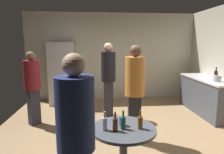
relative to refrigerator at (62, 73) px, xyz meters
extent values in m
cube|color=#9E7C56|center=(1.50, -2.20, -0.95)|extent=(5.20, 5.20, 0.10)
cube|color=beige|center=(1.50, 0.43, 0.45)|extent=(5.32, 0.06, 2.70)
cube|color=silver|center=(0.00, 0.00, 0.00)|extent=(0.70, 0.65, 1.80)
cube|color=#262628|center=(0.21, -0.34, 0.09)|extent=(0.03, 0.03, 0.60)
cube|color=#4C515B|center=(3.78, -1.20, -0.47)|extent=(0.60, 1.78, 0.86)
cube|color=silver|center=(3.78, -1.20, -0.02)|extent=(0.64, 1.82, 0.04)
cylinder|color=#B2B2B7|center=(3.73, -1.63, 0.07)|extent=(0.17, 0.17, 0.14)
sphere|color=black|center=(3.73, -1.63, 0.16)|extent=(0.04, 0.04, 0.04)
cone|color=#B2B2B7|center=(3.85, -1.63, 0.08)|extent=(0.09, 0.04, 0.06)
cylinder|color=#3F141E|center=(3.83, -1.43, 0.11)|extent=(0.08, 0.08, 0.22)
cylinder|color=#3F141E|center=(3.83, -1.43, 0.26)|extent=(0.03, 0.03, 0.09)
cylinder|color=#4C515B|center=(1.30, -3.58, -0.18)|extent=(0.80, 0.80, 0.03)
cylinder|color=#8C5919|center=(1.50, -3.62, -0.09)|extent=(0.06, 0.06, 0.15)
cylinder|color=#8C5919|center=(1.50, -3.62, 0.02)|extent=(0.02, 0.02, 0.08)
cylinder|color=#593314|center=(1.19, -3.66, -0.09)|extent=(0.06, 0.06, 0.15)
cylinder|color=#593314|center=(1.19, -3.66, 0.02)|extent=(0.02, 0.02, 0.08)
cylinder|color=#26662D|center=(1.29, -3.61, -0.09)|extent=(0.06, 0.06, 0.15)
cylinder|color=#26662D|center=(1.29, -3.61, 0.02)|extent=(0.02, 0.02, 0.08)
cylinder|color=silver|center=(1.07, -3.63, -0.09)|extent=(0.06, 0.06, 0.15)
cylinder|color=silver|center=(1.07, -3.63, 0.02)|extent=(0.02, 0.02, 0.08)
cylinder|color=blue|center=(1.29, -3.51, -0.11)|extent=(0.08, 0.08, 0.11)
cube|color=#2D2D38|center=(-0.37, -1.57, -0.51)|extent=(0.28, 0.27, 0.79)
cylinder|color=maroon|center=(-0.37, -1.57, 0.20)|extent=(0.48, 0.48, 0.62)
sphere|color=#8C6647|center=(-0.37, -1.57, 0.60)|extent=(0.19, 0.19, 0.19)
cube|color=#2D2D38|center=(1.65, -2.50, -0.47)|extent=(0.23, 0.19, 0.85)
cylinder|color=orange|center=(1.65, -2.50, 0.29)|extent=(0.36, 0.36, 0.68)
sphere|color=brown|center=(1.65, -2.50, 0.73)|extent=(0.20, 0.20, 0.20)
cube|color=#2D2D38|center=(1.28, -1.22, -0.46)|extent=(0.23, 0.18, 0.88)
cylinder|color=black|center=(1.28, -1.22, 0.32)|extent=(0.35, 0.35, 0.69)
sphere|color=#D8AD8C|center=(1.28, -1.22, 0.77)|extent=(0.21, 0.21, 0.21)
cylinder|color=navy|center=(0.79, -4.19, 0.25)|extent=(0.46, 0.46, 0.65)
sphere|color=#D8AD8C|center=(0.79, -4.19, 0.68)|extent=(0.20, 0.20, 0.20)
camera|label=1|loc=(0.96, -5.84, 0.85)|focal=31.72mm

